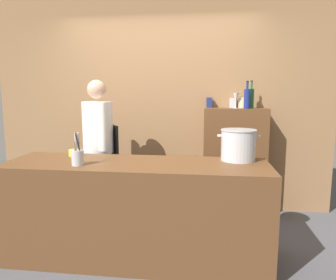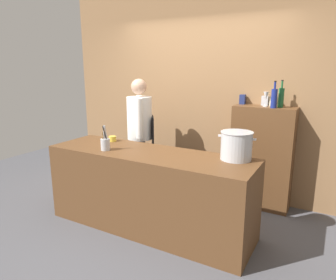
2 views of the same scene
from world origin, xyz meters
TOP-DOWN VIEW (x-y plane):
  - ground_plane at (0.00, 0.00)m, footprint 8.00×8.00m
  - brick_back_panel at (0.00, 1.40)m, footprint 4.40×0.10m
  - prep_counter at (0.00, 0.00)m, footprint 2.37×0.70m
  - bar_cabinet at (0.97, 1.19)m, footprint 0.76×0.32m
  - chef at (-0.59, 0.71)m, footprint 0.41×0.46m
  - stockpot_large at (0.92, 0.21)m, footprint 0.38×0.33m
  - utensil_crock at (-0.47, -0.16)m, footprint 0.10×0.10m
  - butter_jar at (-0.67, 0.21)m, footprint 0.09×0.09m
  - wine_bottle_green at (1.15, 1.19)m, footprint 0.07×0.07m
  - wine_bottle_cobalt at (1.08, 1.09)m, footprint 0.07×0.07m
  - wine_glass_short at (0.97, 1.20)m, footprint 0.07×0.07m
  - spice_tin_cream at (1.05, 1.27)m, footprint 0.09×0.09m
  - spice_tin_silver at (0.94, 1.30)m, footprint 0.08×0.08m
  - spice_tin_navy at (0.65, 1.29)m, footprint 0.07×0.07m

SIDE VIEW (x-z plane):
  - ground_plane at x=0.00m, z-range 0.00..0.00m
  - prep_counter at x=0.00m, z-range 0.00..0.90m
  - bar_cabinet at x=0.97m, z-range 0.00..1.33m
  - butter_jar at x=-0.67m, z-range 0.90..0.97m
  - chef at x=-0.59m, z-range 0.13..1.79m
  - utensil_crock at x=-0.47m, z-range 0.83..1.12m
  - stockpot_large at x=0.92m, z-range 0.90..1.19m
  - spice_tin_silver at x=0.94m, z-range 1.33..1.45m
  - spice_tin_navy at x=0.65m, z-range 1.33..1.46m
  - spice_tin_cream at x=1.05m, z-range 1.33..1.46m
  - wine_bottle_cobalt at x=1.08m, z-range 1.29..1.62m
  - wine_bottle_green at x=1.15m, z-range 1.29..1.62m
  - wine_glass_short at x=0.97m, z-range 1.37..1.55m
  - brick_back_panel at x=0.00m, z-range 0.00..3.00m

